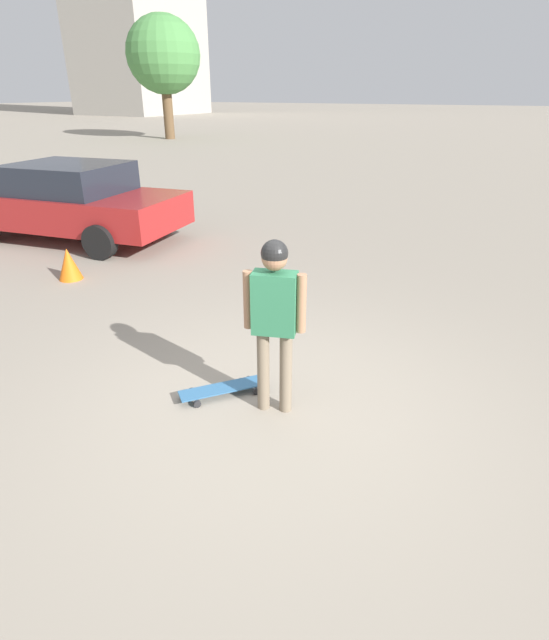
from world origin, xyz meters
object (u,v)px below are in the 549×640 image
object	(u,v)px
person	(274,308)
traffic_cone	(69,264)
skateboard	(224,388)
car_parked_near	(69,201)

from	to	relation	value
person	traffic_cone	xyz separation A→B (m)	(-1.60, -4.41, -0.76)
person	skateboard	size ratio (longest dim) A/B	2.06
skateboard	person	bearing A→B (deg)	133.13
car_parked_near	traffic_cone	bearing A→B (deg)	128.29
person	car_parked_near	size ratio (longest dim) A/B	0.34
traffic_cone	person	bearing A→B (deg)	70.06
person	traffic_cone	size ratio (longest dim) A/B	3.25
skateboard	car_parked_near	world-z (taller)	car_parked_near
skateboard	traffic_cone	xyz separation A→B (m)	(-1.62, -3.87, 0.18)
skateboard	car_parked_near	distance (m)	6.61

